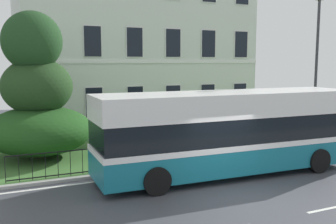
# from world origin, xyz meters

# --- Properties ---
(ground_plane) EXTENTS (60.00, 56.00, 0.18)m
(ground_plane) POSITION_xyz_m (0.00, 1.30, -0.01)
(ground_plane) COLOR #3F4148
(georgian_townhouse) EXTENTS (15.34, 9.43, 13.33)m
(georgian_townhouse) POSITION_xyz_m (1.89, 16.70, 6.82)
(georgian_townhouse) COLOR silver
(georgian_townhouse) RESTS_ON ground_plane
(iron_verge_railing) EXTENTS (17.61, 0.04, 0.97)m
(iron_verge_railing) POSITION_xyz_m (1.89, 4.40, 0.62)
(iron_verge_railing) COLOR black
(iron_verge_railing) RESTS_ON ground_plane
(evergreen_tree) EXTENTS (4.62, 4.62, 6.38)m
(evergreen_tree) POSITION_xyz_m (-5.37, 7.87, 2.59)
(evergreen_tree) COLOR #423328
(evergreen_tree) RESTS_ON ground_plane
(single_decker_bus) EXTENTS (10.50, 2.92, 3.21)m
(single_decker_bus) POSITION_xyz_m (1.07, 2.51, 1.69)
(single_decker_bus) COLOR #166C82
(single_decker_bus) RESTS_ON ground_plane
(street_lamp_post) EXTENTS (0.36, 0.24, 7.68)m
(street_lamp_post) POSITION_xyz_m (8.20, 5.33, 4.46)
(street_lamp_post) COLOR #333338
(street_lamp_post) RESTS_ON ground_plane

